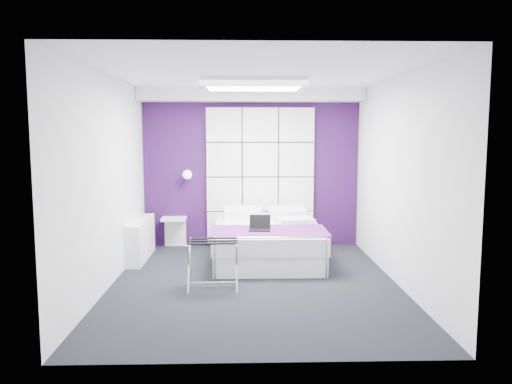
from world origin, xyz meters
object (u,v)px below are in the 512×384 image
bed (267,241)px  laptop (260,227)px  wall_lamp (188,174)px  radiator (141,239)px  luggage_rack (213,264)px  nightstand (174,219)px

bed → laptop: size_ratio=6.64×
wall_lamp → radiator: wall_lamp is taller
wall_lamp → luggage_rack: 2.46m
nightstand → wall_lamp: bearing=9.8°
wall_lamp → luggage_rack: (0.54, -2.21, -0.92)m
bed → luggage_rack: bearing=-119.0°
wall_lamp → bed: wall_lamp is taller
bed → nightstand: 1.74m
luggage_rack → wall_lamp: bearing=102.4°
bed → luggage_rack: bed is taller
bed → laptop: laptop is taller
bed → nightstand: (-1.50, 0.86, 0.20)m
laptop → wall_lamp: bearing=135.5°
wall_lamp → luggage_rack: bearing=-76.4°
bed → nightstand: bearing=150.3°
radiator → nightstand: (0.41, 0.72, 0.19)m
radiator → nightstand: 0.85m
wall_lamp → luggage_rack: wall_lamp is taller
radiator → wall_lamp: bearing=49.9°
radiator → bed: 1.91m
radiator → luggage_rack: (1.18, -1.45, -0.00)m
nightstand → laptop: (1.37, -1.32, 0.11)m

